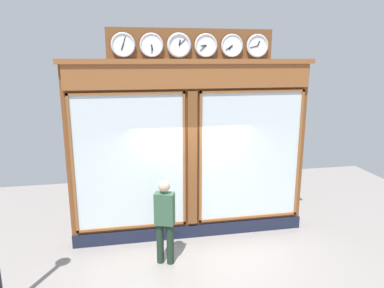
{
  "coord_description": "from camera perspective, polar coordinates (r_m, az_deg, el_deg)",
  "views": [
    {
      "loc": [
        1.36,
        7.14,
        3.86
      ],
      "look_at": [
        0.0,
        0.0,
        2.13
      ],
      "focal_mm": 33.3,
      "sensor_mm": 36.0,
      "label": 1
    }
  ],
  "objects": [
    {
      "name": "shop_facade",
      "position": [
        7.62,
        -0.17,
        -0.76
      ],
      "size": [
        5.21,
        0.42,
        4.46
      ],
      "color": "brown",
      "rests_on": "ground_plane"
    },
    {
      "name": "pedestrian",
      "position": [
        6.9,
        -4.39,
        -11.8
      ],
      "size": [
        0.41,
        0.33,
        1.69
      ],
      "color": "#1C2F21",
      "rests_on": "ground_plane"
    }
  ]
}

